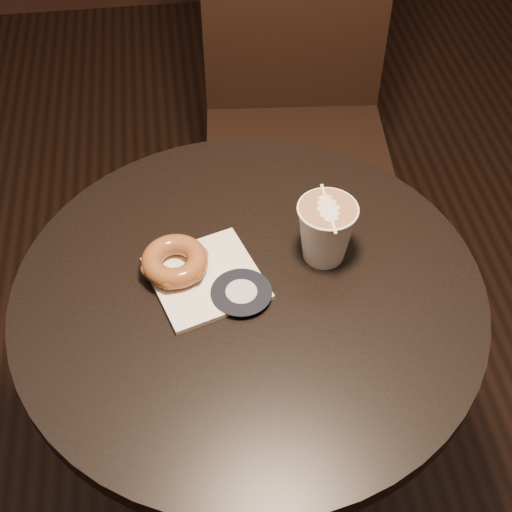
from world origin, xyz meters
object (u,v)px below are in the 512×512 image
Objects in this scene: chair at (296,91)px; cafe_table at (250,363)px; latte_cup at (326,232)px; doughnut at (175,261)px; pastry_bag at (206,278)px.

cafe_table is at bearing -100.62° from chair.
chair is 0.68m from latte_cup.
chair is 0.74m from doughnut.
latte_cup is (-0.08, -0.65, 0.20)m from chair.
doughnut is (-0.04, 0.02, 0.02)m from pastry_bag.
chair is at bearing 65.11° from doughnut.
chair is 10.66× the size of latte_cup.
pastry_bag is at bearing -171.55° from latte_cup.
chair reaches higher than cafe_table.
doughnut is at bearing -109.67° from chair.
pastry_bag is 1.52× the size of latte_cup.
cafe_table is at bearing -157.56° from latte_cup.
doughnut is 1.00× the size of latte_cup.
chair is 6.99× the size of pastry_bag.
cafe_table is 0.72m from chair.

